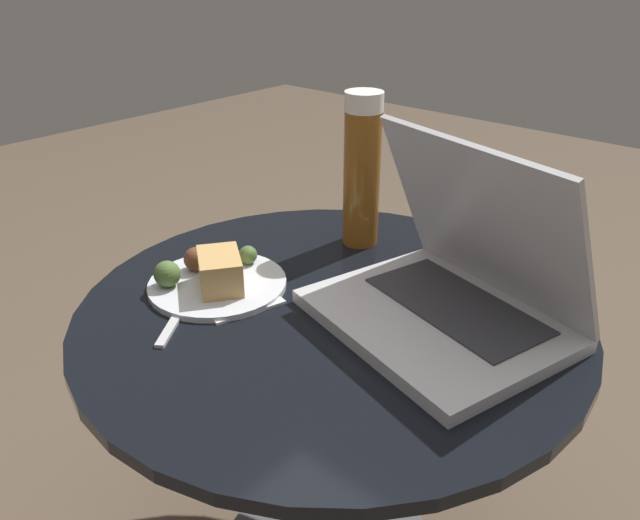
% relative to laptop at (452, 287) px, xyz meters
% --- Properties ---
extents(table, '(0.70, 0.70, 0.53)m').
position_rel_laptop_xyz_m(table, '(-0.14, -0.07, -0.20)').
color(table, '#515156').
rests_on(table, ground_plane).
extents(napkin, '(0.17, 0.14, 0.00)m').
position_rel_laptop_xyz_m(napkin, '(-0.28, -0.14, -0.05)').
color(napkin, white).
rests_on(napkin, table).
extents(laptop, '(0.37, 0.32, 0.24)m').
position_rel_laptop_xyz_m(laptop, '(0.00, 0.00, 0.00)').
color(laptop, silver).
rests_on(laptop, table).
extents(beer_glass, '(0.06, 0.06, 0.25)m').
position_rel_laptop_xyz_m(beer_glass, '(-0.24, 0.12, 0.08)').
color(beer_glass, brown).
rests_on(beer_glass, table).
extents(snack_plate, '(0.20, 0.20, 0.06)m').
position_rel_laptop_xyz_m(snack_plate, '(-0.30, -0.15, -0.03)').
color(snack_plate, silver).
rests_on(snack_plate, table).
extents(fork, '(0.12, 0.16, 0.00)m').
position_rel_laptop_xyz_m(fork, '(-0.30, -0.20, -0.05)').
color(fork, silver).
rests_on(fork, table).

